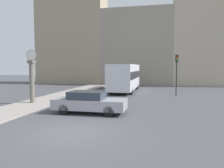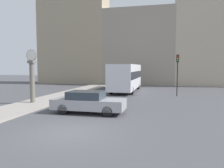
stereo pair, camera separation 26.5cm
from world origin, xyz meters
The scene contains 7 objects.
ground_plane centered at (0.00, 0.00, 0.00)m, with size 120.00×120.00×0.00m, color #47474C.
sidewalk_corner centered at (-5.64, 11.50, 0.06)m, with size 3.02×27.01×0.13m, color gray.
building_row centered at (0.10, 27.61, 7.45)m, with size 34.68×5.00×16.11m.
sedan_car centered at (-0.57, 4.00, 0.70)m, with size 4.49×1.73×1.37m.
bus_distant centered at (-0.36, 16.76, 1.80)m, with size 2.54×9.42×3.17m.
traffic_light_far centered at (5.30, 13.70, 2.92)m, with size 0.26×0.24×4.10m.
street_clock centered at (-5.94, 6.22, 2.07)m, with size 0.87×0.47×4.09m.
Camera 2 is at (3.97, -8.77, 2.87)m, focal length 35.00 mm.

